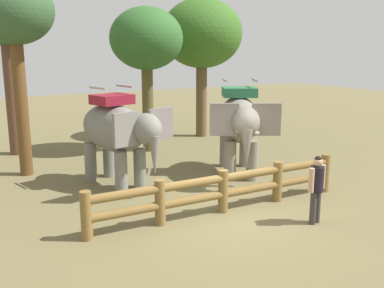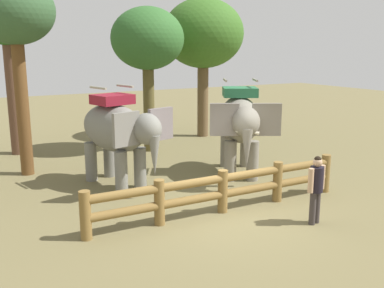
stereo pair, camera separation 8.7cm
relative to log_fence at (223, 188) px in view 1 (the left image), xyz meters
name	(u,v)px [view 1 (the left image)]	position (x,y,z in m)	size (l,w,h in m)	color
ground_plane	(229,215)	(0.00, -0.26, -0.60)	(60.00, 60.00, 0.00)	brown
log_fence	(223,188)	(0.00, 0.00, 0.00)	(6.89, 0.38, 1.05)	brown
elephant_near_left	(118,131)	(-1.45, 3.22, 1.01)	(2.19, 3.43, 2.87)	slate
elephant_center	(240,122)	(2.21, 2.45, 1.07)	(2.79, 3.47, 2.97)	gray
tourist_woman_in_black	(317,185)	(1.43, -1.61, 0.31)	(0.55, 0.36, 1.57)	#393232
tree_far_left	(146,41)	(1.11, 6.89, 3.55)	(2.71, 2.71, 5.40)	brown
tree_back_center	(7,31)	(-3.41, 8.81, 3.88)	(2.05, 2.05, 5.72)	brown
tree_far_right	(202,35)	(4.38, 8.38, 3.85)	(3.50, 3.50, 6.01)	brown
tree_deep_back	(14,16)	(-3.58, 5.75, 4.21)	(2.33, 2.33, 5.96)	brown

